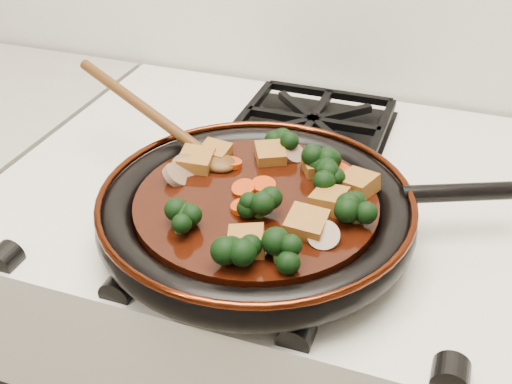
% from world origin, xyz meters
% --- Properties ---
extents(burner_grate_front, '(0.23, 0.23, 0.03)m').
position_xyz_m(burner_grate_front, '(0.00, 1.55, 0.91)').
color(burner_grate_front, black).
rests_on(burner_grate_front, stove).
extents(burner_grate_back, '(0.23, 0.23, 0.03)m').
position_xyz_m(burner_grate_back, '(0.00, 1.83, 0.91)').
color(burner_grate_back, black).
rests_on(burner_grate_back, stove).
extents(skillet, '(0.48, 0.37, 0.05)m').
position_xyz_m(skillet, '(0.01, 1.55, 0.94)').
color(skillet, black).
rests_on(skillet, burner_grate_front).
extents(braising_sauce, '(0.28, 0.28, 0.02)m').
position_xyz_m(braising_sauce, '(0.01, 1.55, 0.95)').
color(braising_sauce, black).
rests_on(braising_sauce, skillet).
extents(tofu_cube_0, '(0.05, 0.05, 0.02)m').
position_xyz_m(tofu_cube_0, '(-0.01, 1.64, 0.97)').
color(tofu_cube_0, brown).
rests_on(tofu_cube_0, braising_sauce).
extents(tofu_cube_1, '(0.04, 0.05, 0.03)m').
position_xyz_m(tofu_cube_1, '(0.09, 1.56, 0.97)').
color(tofu_cube_1, brown).
rests_on(tofu_cube_1, braising_sauce).
extents(tofu_cube_2, '(0.04, 0.04, 0.03)m').
position_xyz_m(tofu_cube_2, '(0.08, 1.51, 0.97)').
color(tofu_cube_2, brown).
rests_on(tofu_cube_2, braising_sauce).
extents(tofu_cube_3, '(0.05, 0.05, 0.03)m').
position_xyz_m(tofu_cube_3, '(0.03, 1.46, 0.97)').
color(tofu_cube_3, brown).
rests_on(tofu_cube_3, braising_sauce).
extents(tofu_cube_4, '(0.04, 0.04, 0.02)m').
position_xyz_m(tofu_cube_4, '(-0.07, 1.62, 0.97)').
color(tofu_cube_4, brown).
rests_on(tofu_cube_4, braising_sauce).
extents(tofu_cube_5, '(0.05, 0.05, 0.03)m').
position_xyz_m(tofu_cube_5, '(0.11, 1.61, 0.97)').
color(tofu_cube_5, brown).
rests_on(tofu_cube_5, braising_sauce).
extents(tofu_cube_6, '(0.05, 0.05, 0.03)m').
position_xyz_m(tofu_cube_6, '(-0.09, 1.59, 0.97)').
color(tofu_cube_6, brown).
rests_on(tofu_cube_6, braising_sauce).
extents(tofu_cube_7, '(0.05, 0.05, 0.02)m').
position_xyz_m(tofu_cube_7, '(0.06, 1.63, 0.97)').
color(tofu_cube_7, brown).
rests_on(tofu_cube_7, braising_sauce).
extents(broccoli_floret_0, '(0.07, 0.07, 0.07)m').
position_xyz_m(broccoli_floret_0, '(0.13, 1.54, 0.97)').
color(broccoli_floret_0, black).
rests_on(broccoli_floret_0, braising_sauce).
extents(broccoli_floret_1, '(0.08, 0.08, 0.07)m').
position_xyz_m(broccoli_floret_1, '(0.00, 1.67, 0.97)').
color(broccoli_floret_1, black).
rests_on(broccoli_floret_1, braising_sauce).
extents(broccoli_floret_2, '(0.07, 0.07, 0.07)m').
position_xyz_m(broccoli_floret_2, '(0.07, 1.45, 0.97)').
color(broccoli_floret_2, black).
rests_on(broccoli_floret_2, braising_sauce).
extents(broccoli_floret_3, '(0.08, 0.08, 0.07)m').
position_xyz_m(broccoli_floret_3, '(0.08, 1.60, 0.97)').
color(broccoli_floret_3, black).
rests_on(broccoli_floret_3, braising_sauce).
extents(broccoli_floret_4, '(0.07, 0.07, 0.07)m').
position_xyz_m(broccoli_floret_4, '(0.02, 1.52, 0.97)').
color(broccoli_floret_4, black).
rests_on(broccoli_floret_4, braising_sauce).
extents(broccoli_floret_5, '(0.09, 0.08, 0.07)m').
position_xyz_m(broccoli_floret_5, '(0.06, 1.63, 0.97)').
color(broccoli_floret_5, black).
rests_on(broccoli_floret_5, braising_sauce).
extents(broccoli_floret_6, '(0.09, 0.08, 0.07)m').
position_xyz_m(broccoli_floret_6, '(0.03, 1.44, 0.97)').
color(broccoli_floret_6, black).
rests_on(broccoli_floret_6, braising_sauce).
extents(broccoli_floret_7, '(0.08, 0.08, 0.05)m').
position_xyz_m(broccoli_floret_7, '(-0.05, 1.46, 0.97)').
color(broccoli_floret_7, black).
rests_on(broccoli_floret_7, braising_sauce).
extents(carrot_coin_0, '(0.03, 0.03, 0.01)m').
position_xyz_m(carrot_coin_0, '(0.07, 1.50, 0.96)').
color(carrot_coin_0, '#B12E04').
rests_on(carrot_coin_0, braising_sauce).
extents(carrot_coin_1, '(0.03, 0.03, 0.01)m').
position_xyz_m(carrot_coin_1, '(0.01, 1.57, 0.96)').
color(carrot_coin_1, '#B12E04').
rests_on(carrot_coin_1, braising_sauce).
extents(carrot_coin_2, '(0.03, 0.03, 0.01)m').
position_xyz_m(carrot_coin_2, '(0.00, 1.52, 0.96)').
color(carrot_coin_2, '#B12E04').
rests_on(carrot_coin_2, braising_sauce).
extents(carrot_coin_3, '(0.03, 0.03, 0.01)m').
position_xyz_m(carrot_coin_3, '(-0.05, 1.61, 0.96)').
color(carrot_coin_3, '#B12E04').
rests_on(carrot_coin_3, braising_sauce).
extents(carrot_coin_4, '(0.03, 0.03, 0.02)m').
position_xyz_m(carrot_coin_4, '(0.09, 1.64, 0.96)').
color(carrot_coin_4, '#B12E04').
rests_on(carrot_coin_4, braising_sauce).
extents(carrot_coin_5, '(0.03, 0.03, 0.02)m').
position_xyz_m(carrot_coin_5, '(-0.01, 1.56, 0.96)').
color(carrot_coin_5, '#B12E04').
rests_on(carrot_coin_5, braising_sauce).
extents(mushroom_slice_0, '(0.05, 0.05, 0.03)m').
position_xyz_m(mushroom_slice_0, '(-0.09, 1.57, 0.97)').
color(mushroom_slice_0, brown).
rests_on(mushroom_slice_0, braising_sauce).
extents(mushroom_slice_1, '(0.04, 0.04, 0.02)m').
position_xyz_m(mushroom_slice_1, '(0.02, 1.65, 0.97)').
color(mushroom_slice_1, brown).
rests_on(mushroom_slice_1, braising_sauce).
extents(mushroom_slice_2, '(0.04, 0.04, 0.03)m').
position_xyz_m(mushroom_slice_2, '(-0.10, 1.55, 0.97)').
color(mushroom_slice_2, brown).
rests_on(mushroom_slice_2, braising_sauce).
extents(mushroom_slice_3, '(0.04, 0.04, 0.02)m').
position_xyz_m(mushroom_slice_3, '(0.10, 1.50, 0.97)').
color(mushroom_slice_3, brown).
rests_on(mushroom_slice_3, braising_sauce).
extents(wooden_spoon, '(0.16, 0.09, 0.26)m').
position_xyz_m(wooden_spoon, '(-0.14, 1.63, 0.98)').
color(wooden_spoon, '#4A2A0F').
rests_on(wooden_spoon, braising_sauce).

